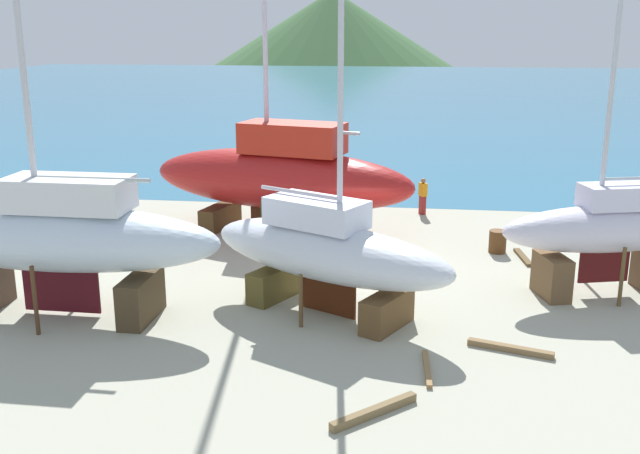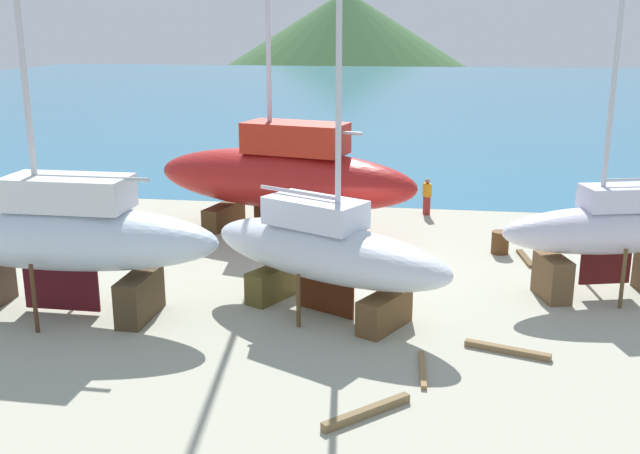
% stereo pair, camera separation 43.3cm
% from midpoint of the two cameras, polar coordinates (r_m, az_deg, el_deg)
% --- Properties ---
extents(ground_plane, '(47.25, 47.25, 0.00)m').
position_cam_midpoint_polar(ground_plane, '(23.26, 3.27, -5.33)').
color(ground_plane, '#A4A48F').
extents(sea_water, '(151.71, 118.61, 0.01)m').
position_cam_midpoint_polar(sea_water, '(93.19, 7.47, 10.11)').
color(sea_water, teal).
rests_on(sea_water, ground).
extents(headland_hill, '(117.74, 117.74, 35.92)m').
position_cam_midpoint_polar(headland_hill, '(229.90, 2.01, 13.22)').
color(headland_hill, '#365B31').
rests_on(headland_hill, ground).
extents(sailboat_mid_port, '(11.40, 5.59, 18.00)m').
position_cam_midpoint_polar(sailboat_mid_port, '(29.56, -2.34, 3.94)').
color(sailboat_mid_port, '#4E361B').
rests_on(sailboat_mid_port, ground).
extents(sailboat_small_center, '(7.03, 3.66, 11.55)m').
position_cam_midpoint_polar(sailboat_small_center, '(24.41, 21.78, -0.34)').
color(sailboat_small_center, brown).
rests_on(sailboat_small_center, ground).
extents(sailboat_far_slipway, '(8.17, 5.82, 12.08)m').
position_cam_midpoint_polar(sailboat_far_slipway, '(21.38, 0.99, -1.83)').
color(sailboat_far_slipway, brown).
rests_on(sailboat_far_slipway, ground).
extents(sailboat_large_starboard, '(9.62, 3.03, 15.64)m').
position_cam_midpoint_polar(sailboat_large_starboard, '(22.42, -18.93, -0.58)').
color(sailboat_large_starboard, '#443528').
rests_on(sailboat_large_starboard, ground).
extents(worker, '(0.40, 0.50, 1.63)m').
position_cam_midpoint_polar(worker, '(33.26, 8.55, 2.36)').
color(worker, maroon).
rests_on(worker, ground).
extents(barrel_tipped_center, '(0.87, 0.87, 0.83)m').
position_cam_midpoint_polar(barrel_tipped_center, '(28.22, 14.04, -1.16)').
color(barrel_tipped_center, '#543217').
rests_on(barrel_tipped_center, ground).
extents(barrel_tipped_right, '(0.68, 0.68, 0.85)m').
position_cam_midpoint_polar(barrel_tipped_right, '(30.57, -18.55, -0.23)').
color(barrel_tipped_right, '#313122').
rests_on(barrel_tipped_right, ground).
extents(timber_short_skew, '(1.41, 0.41, 0.14)m').
position_cam_midpoint_polar(timber_short_skew, '(29.27, -19.43, -1.71)').
color(timber_short_skew, '#875B45').
rests_on(timber_short_skew, ground).
extents(timber_short_cross, '(0.47, 1.93, 0.11)m').
position_cam_midpoint_polar(timber_short_cross, '(27.78, 15.87, -2.33)').
color(timber_short_cross, brown).
rests_on(timber_short_cross, ground).
extents(timber_plank_near, '(0.24, 1.95, 0.11)m').
position_cam_midpoint_polar(timber_plank_near, '(18.65, 8.52, -10.73)').
color(timber_plank_near, olive).
rests_on(timber_plank_near, ground).
extents(timber_long_aft, '(1.81, 1.75, 0.20)m').
position_cam_midpoint_polar(timber_long_aft, '(16.58, 4.37, -13.94)').
color(timber_long_aft, brown).
rests_on(timber_long_aft, ground).
extents(timber_long_fore, '(2.16, 0.87, 0.16)m').
position_cam_midpoint_polar(timber_long_fore, '(20.04, 14.74, -9.10)').
color(timber_long_fore, brown).
rests_on(timber_long_fore, ground).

